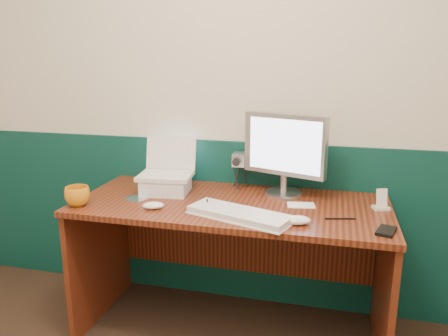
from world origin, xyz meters
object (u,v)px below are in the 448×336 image
(monitor, at_px, (285,154))
(keyboard, at_px, (239,215))
(laptop, at_px, (165,157))
(camcorder, at_px, (239,169))
(mug, at_px, (77,196))
(desk, at_px, (231,269))

(monitor, relative_size, keyboard, 0.93)
(laptop, distance_m, camcorder, 0.43)
(monitor, relative_size, camcorder, 2.07)
(laptop, relative_size, mug, 2.29)
(laptop, height_order, keyboard, laptop)
(laptop, relative_size, monitor, 0.62)
(monitor, distance_m, camcorder, 0.30)
(keyboard, xyz_separation_m, camcorder, (-0.10, 0.48, 0.10))
(camcorder, bearing_deg, mug, -148.07)
(keyboard, height_order, mug, mug)
(monitor, xyz_separation_m, camcorder, (-0.26, 0.08, -0.12))
(monitor, bearing_deg, desk, -123.31)
(laptop, bearing_deg, camcorder, 21.46)
(laptop, xyz_separation_m, mug, (-0.35, -0.31, -0.16))
(laptop, distance_m, monitor, 0.65)
(mug, bearing_deg, camcorder, 34.77)
(laptop, bearing_deg, mug, -145.11)
(monitor, bearing_deg, laptop, -150.52)
(monitor, xyz_separation_m, keyboard, (-0.16, -0.40, -0.21))
(keyboard, height_order, camcorder, camcorder)
(mug, bearing_deg, monitor, 23.37)
(desk, distance_m, camcorder, 0.56)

